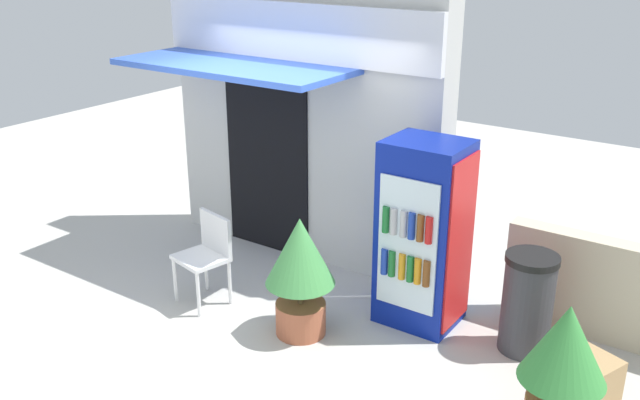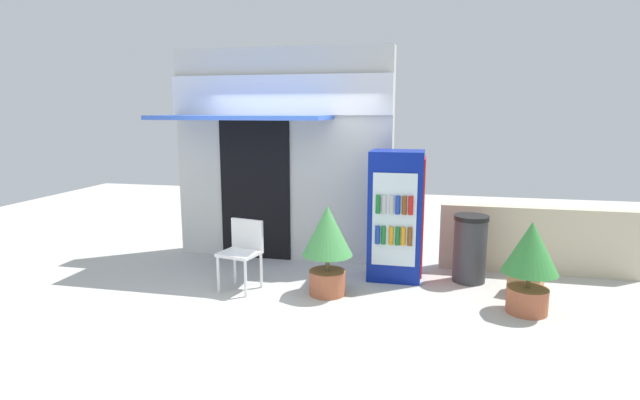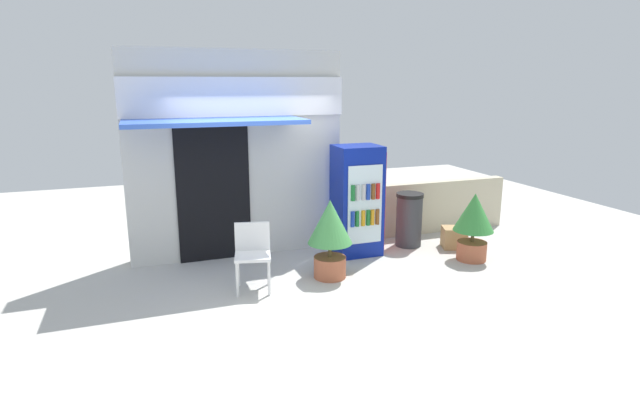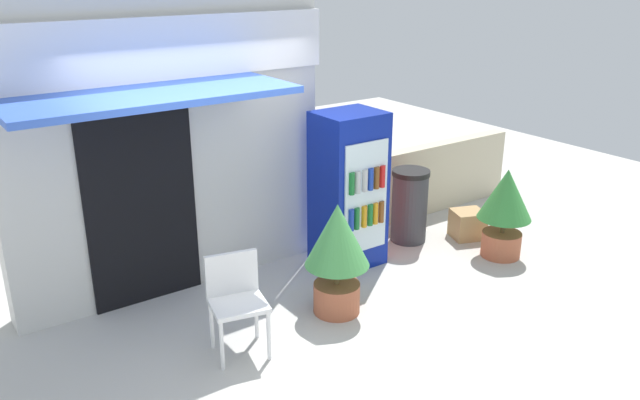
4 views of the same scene
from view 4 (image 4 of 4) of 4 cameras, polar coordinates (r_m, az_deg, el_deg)
ground at (r=5.99m, az=-4.05°, el=-12.17°), size 16.00×16.00×0.00m
storefront_building at (r=6.51m, az=-13.38°, el=5.64°), size 3.31×1.37×3.16m
drink_cooler at (r=7.07m, az=2.62°, el=0.90°), size 0.72×0.65×1.74m
plastic_chair at (r=5.63m, az=-7.46°, el=-8.34°), size 0.54×0.51×0.88m
potted_plant_near_shop at (r=6.10m, az=1.53°, el=-4.30°), size 0.62×0.62×1.12m
potted_plant_curbside at (r=7.59m, az=16.08°, el=-0.43°), size 0.61×0.61×1.05m
trash_bin at (r=7.85m, az=7.92°, el=-0.48°), size 0.45×0.45×0.90m
stone_boundary_wall at (r=8.86m, az=9.86°, el=1.95°), size 2.65×0.21×0.94m
cardboard_box at (r=8.16m, az=12.93°, el=-2.10°), size 0.47×0.45×0.35m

